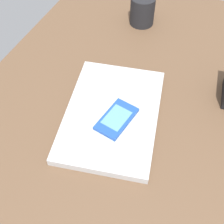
# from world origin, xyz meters

# --- Properties ---
(desk_surface) EXTENTS (1.20, 0.80, 0.03)m
(desk_surface) POSITION_xyz_m (0.00, 0.00, 0.01)
(desk_surface) COLOR brown
(desk_surface) RESTS_ON ground
(laptop_closed) EXTENTS (0.37, 0.29, 0.02)m
(laptop_closed) POSITION_xyz_m (-0.05, 0.01, 0.04)
(laptop_closed) COLOR #B7BABC
(laptop_closed) RESTS_ON desk_surface
(cell_phone_on_laptop) EXTENTS (0.12, 0.08, 0.01)m
(cell_phone_on_laptop) POSITION_xyz_m (-0.06, -0.01, 0.06)
(cell_phone_on_laptop) COLOR #1E479E
(cell_phone_on_laptop) RESTS_ON laptop_closed
(pen_cup) EXTENTS (0.08, 0.08, 0.09)m
(pen_cup) POSITION_xyz_m (0.36, 0.08, 0.08)
(pen_cup) COLOR black
(pen_cup) RESTS_ON desk_surface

